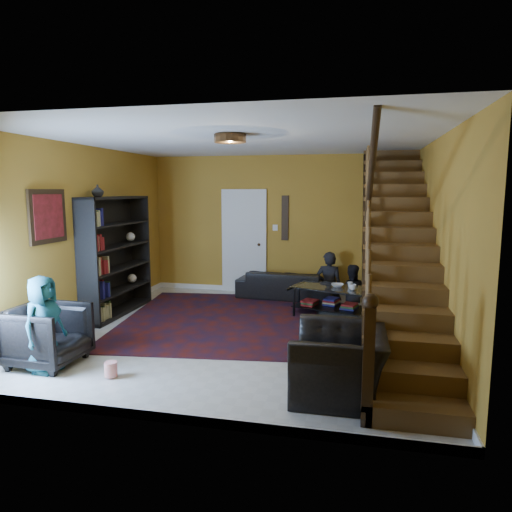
{
  "coord_description": "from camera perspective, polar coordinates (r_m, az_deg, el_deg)",
  "views": [
    {
      "loc": [
        1.56,
        -6.38,
        2.11
      ],
      "look_at": [
        0.06,
        0.4,
        1.1
      ],
      "focal_mm": 32.0,
      "sensor_mm": 36.0,
      "label": 1
    }
  ],
  "objects": [
    {
      "name": "armchair_right",
      "position": [
        4.9,
        10.36,
        -12.92
      ],
      "size": [
        0.94,
        1.07,
        0.7
      ],
      "primitive_type": "imported",
      "rotation": [
        0.0,
        0.0,
        -1.57
      ],
      "color": "black",
      "rests_on": "floor"
    },
    {
      "name": "framed_picture",
      "position": [
        6.87,
        -24.6,
        4.52
      ],
      "size": [
        0.04,
        0.74,
        0.74
      ],
      "primitive_type": "cube",
      "color": "maroon",
      "rests_on": "room"
    },
    {
      "name": "floor",
      "position": [
        6.9,
        -1.25,
        -9.54
      ],
      "size": [
        5.5,
        5.5,
        0.0
      ],
      "primitive_type": "plane",
      "color": "beige",
      "rests_on": "ground"
    },
    {
      "name": "cup_a",
      "position": [
        7.68,
        12.01,
        -3.83
      ],
      "size": [
        0.14,
        0.14,
        0.1
      ],
      "primitive_type": "imported",
      "rotation": [
        0.0,
        0.0,
        0.19
      ],
      "color": "#999999",
      "rests_on": "coffee_table"
    },
    {
      "name": "vase",
      "position": [
        7.6,
        -19.19,
        7.7
      ],
      "size": [
        0.18,
        0.18,
        0.19
      ],
      "primitive_type": "imported",
      "color": "#999999",
      "rests_on": "bookshelf"
    },
    {
      "name": "staircase",
      "position": [
        6.44,
        17.38,
        1.56
      ],
      "size": [
        0.95,
        5.02,
        3.18
      ],
      "color": "brown",
      "rests_on": "floor"
    },
    {
      "name": "door",
      "position": [
        9.44,
        -1.49,
        1.66
      ],
      "size": [
        0.82,
        0.05,
        2.05
      ],
      "primitive_type": "cube",
      "color": "silver",
      "rests_on": "floor"
    },
    {
      "name": "wall_hanging",
      "position": [
        9.24,
        3.65,
        4.77
      ],
      "size": [
        0.14,
        0.03,
        0.9
      ],
      "primitive_type": "cube",
      "color": "black",
      "rests_on": "room"
    },
    {
      "name": "person_adult_b",
      "position": [
        8.95,
        11.78,
        -4.71
      ],
      "size": [
        0.59,
        0.48,
        1.15
      ],
      "primitive_type": "imported",
      "rotation": [
        0.0,
        0.0,
        3.21
      ],
      "color": "black",
      "rests_on": "sofa"
    },
    {
      "name": "bowl",
      "position": [
        7.88,
        10.14,
        -3.63
      ],
      "size": [
        0.22,
        0.22,
        0.05
      ],
      "primitive_type": "imported",
      "rotation": [
        0.0,
        0.0,
        0.05
      ],
      "color": "#999999",
      "rests_on": "coffee_table"
    },
    {
      "name": "room",
      "position": [
        8.49,
        -7.91,
        -5.86
      ],
      "size": [
        5.5,
        5.5,
        5.5
      ],
      "color": "#AF7F27",
      "rests_on": "ground"
    },
    {
      "name": "person_adult_a",
      "position": [
        8.94,
        9.08,
        -3.87
      ],
      "size": [
        0.52,
        0.35,
        1.39
      ],
      "primitive_type": "imported",
      "rotation": [
        0.0,
        0.0,
        3.11
      ],
      "color": "black",
      "rests_on": "sofa"
    },
    {
      "name": "person_child",
      "position": [
        5.88,
        -25.03,
        -7.69
      ],
      "size": [
        0.43,
        0.6,
        1.14
      ],
      "primitive_type": "imported",
      "rotation": [
        0.0,
        0.0,
        1.44
      ],
      "color": "#184D5D",
      "rests_on": "armchair_left"
    },
    {
      "name": "bookshelf",
      "position": [
        8.11,
        -16.98,
        -0.22
      ],
      "size": [
        0.35,
        1.8,
        2.0
      ],
      "color": "black",
      "rests_on": "floor"
    },
    {
      "name": "ceiling_fixture",
      "position": [
        5.83,
        -3.25,
        14.47
      ],
      "size": [
        0.4,
        0.4,
        0.1
      ],
      "primitive_type": "cylinder",
      "color": "#3F2814",
      "rests_on": "room"
    },
    {
      "name": "cup_b",
      "position": [
        7.91,
        11.68,
        -3.51
      ],
      "size": [
        0.11,
        0.11,
        0.09
      ],
      "primitive_type": "imported",
      "rotation": [
        0.0,
        0.0,
        -0.22
      ],
      "color": "#999999",
      "rests_on": "coffee_table"
    },
    {
      "name": "popcorn_bucket",
      "position": [
        5.55,
        -17.69,
        -13.32
      ],
      "size": [
        0.17,
        0.17,
        0.16
      ],
      "primitive_type": "cylinder",
      "rotation": [
        0.0,
        0.0,
        0.17
      ],
      "color": "red",
      "rests_on": "rug"
    },
    {
      "name": "rug",
      "position": [
        7.57,
        -4.31,
        -7.86
      ],
      "size": [
        3.51,
        3.9,
        0.02
      ],
      "primitive_type": "cube",
      "rotation": [
        0.0,
        0.0,
        0.12
      ],
      "color": "#45110C",
      "rests_on": "floor"
    },
    {
      "name": "armchair_left",
      "position": [
        6.14,
        -24.58,
        -8.98
      ],
      "size": [
        0.83,
        0.81,
        0.74
      ],
      "primitive_type": "imported",
      "rotation": [
        0.0,
        0.0,
        1.54
      ],
      "color": "black",
      "rests_on": "floor"
    },
    {
      "name": "sofa",
      "position": [
        8.97,
        3.74,
        -3.58
      ],
      "size": [
        1.91,
        0.86,
        0.54
      ],
      "primitive_type": "imported",
      "rotation": [
        0.0,
        0.0,
        3.07
      ],
      "color": "black",
      "rests_on": "floor"
    },
    {
      "name": "coffee_table",
      "position": [
        7.93,
        9.37,
        -5.22
      ],
      "size": [
        1.42,
        1.09,
        0.48
      ],
      "rotation": [
        0.0,
        0.0,
        -0.32
      ],
      "color": "black",
      "rests_on": "floor"
    }
  ]
}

